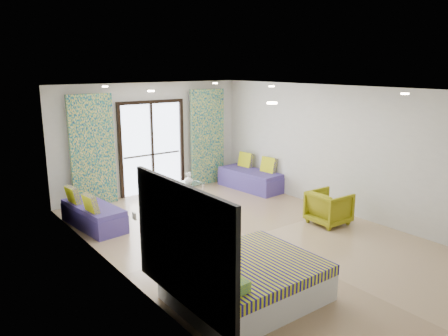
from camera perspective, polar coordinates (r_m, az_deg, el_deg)
floor at (r=8.20m, az=3.36°, el=-8.96°), size 5.00×7.50×0.01m
ceiling at (r=7.60m, az=3.64°, el=10.24°), size 5.00×7.50×0.01m
wall_back at (r=10.86m, az=-9.48°, el=3.84°), size 5.00×0.01×2.70m
wall_left at (r=6.49m, az=-13.56°, el=-2.73°), size 0.01×7.50×2.70m
wall_right at (r=9.57m, az=14.97°, el=2.30°), size 0.01×7.50×2.70m
balcony_door at (r=10.85m, az=-9.39°, el=3.34°), size 1.76×0.08×2.28m
balcony_rail at (r=10.91m, az=-9.35°, el=1.75°), size 1.52×0.03×0.04m
curtain_left at (r=10.10m, az=-16.78°, el=2.16°), size 1.00×0.10×2.50m
curtain_right at (r=11.51m, az=-2.19°, el=4.04°), size 1.00×0.10×2.50m
downlight_a at (r=5.18m, az=6.29°, el=8.44°), size 0.12×0.12×0.02m
downlight_b at (r=7.38m, az=22.56°, el=8.95°), size 0.12×0.12×0.02m
downlight_c at (r=7.64m, az=-9.52°, el=9.88°), size 0.12×0.12×0.02m
downlight_d at (r=9.27m, az=6.23°, el=10.56°), size 0.12×0.12×0.02m
downlight_e at (r=9.45m, az=-15.27°, el=10.23°), size 0.12×0.12×0.02m
downlight_f at (r=10.82m, az=-1.16°, el=11.01°), size 0.12×0.12×0.02m
headboard at (r=5.21m, az=-5.50°, el=-9.94°), size 0.06×2.10×1.50m
switch_plate at (r=6.24m, az=-11.65°, el=-6.18°), size 0.02×0.10×0.10m
bed at (r=6.07m, az=2.86°, el=-14.49°), size 1.91×1.55×0.66m
daybed_left at (r=8.96m, az=-16.76°, el=-5.87°), size 0.79×1.66×0.79m
daybed_right at (r=11.20m, az=3.49°, el=-1.38°), size 0.83×1.80×0.86m
coffee_table at (r=10.38m, az=-4.64°, el=-2.19°), size 0.62×0.62×0.66m
vase at (r=10.27m, az=-4.65°, el=-1.54°), size 0.27×0.27×0.20m
armchair at (r=8.96m, az=13.56°, el=-4.85°), size 0.69×0.73×0.73m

